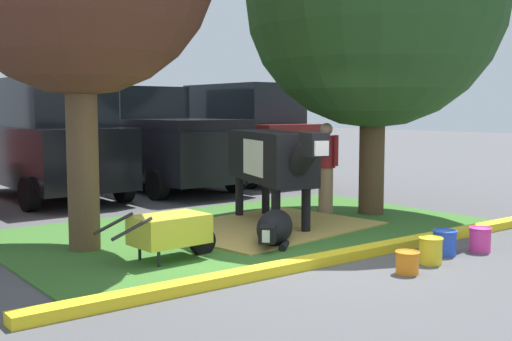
{
  "coord_description": "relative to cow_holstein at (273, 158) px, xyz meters",
  "views": [
    {
      "loc": [
        -5.4,
        -5.65,
        1.89
      ],
      "look_at": [
        0.74,
        2.39,
        0.9
      ],
      "focal_mm": 44.39,
      "sensor_mm": 36.0,
      "label": 1
    }
  ],
  "objects": [
    {
      "name": "bucket_pink",
      "position": [
        1.04,
        -3.08,
        -0.94
      ],
      "size": [
        0.3,
        0.3,
        0.33
      ],
      "color": "#EA3893",
      "rests_on": "ground"
    },
    {
      "name": "bucket_orange",
      "position": [
        -0.62,
        -3.24,
        -0.97
      ],
      "size": [
        0.29,
        0.29,
        0.26
      ],
      "color": "orange",
      "rests_on": "ground"
    },
    {
      "name": "person_handler",
      "position": [
        1.54,
        0.39,
        -0.23
      ],
      "size": [
        0.34,
        0.53,
        1.64
      ],
      "color": "#9E7F5B",
      "rests_on": "ground"
    },
    {
      "name": "bucket_yellow",
      "position": [
        -0.03,
        -3.11,
        -0.94
      ],
      "size": [
        0.3,
        0.3,
        0.33
      ],
      "color": "yellow",
      "rests_on": "ground"
    },
    {
      "name": "ground_plane",
      "position": [
        -0.92,
        -2.18,
        -1.11
      ],
      "size": [
        80.0,
        80.0,
        0.0
      ],
      "primitive_type": "plane",
      "color": "#4C4C4F"
    },
    {
      "name": "bucket_blue",
      "position": [
        0.5,
        -2.93,
        -0.94
      ],
      "size": [
        0.32,
        0.32,
        0.33
      ],
      "color": "blue",
      "rests_on": "ground"
    },
    {
      "name": "cow_holstein",
      "position": [
        0.0,
        0.0,
        0.0
      ],
      "size": [
        1.37,
        3.05,
        1.56
      ],
      "color": "black",
      "rests_on": "ground"
    },
    {
      "name": "wheelbarrow",
      "position": [
        -2.46,
        -1.05,
        -0.72
      ],
      "size": [
        1.61,
        0.65,
        0.63
      ],
      "color": "gold",
      "rests_on": "ground"
    },
    {
      "name": "hay_bedding",
      "position": [
        -0.18,
        -0.1,
        -1.08
      ],
      "size": [
        3.51,
        2.83,
        0.04
      ],
      "primitive_type": "cube",
      "rotation": [
        0.0,
        0.0,
        0.14
      ],
      "color": "tan",
      "rests_on": "ground"
    },
    {
      "name": "grass_island",
      "position": [
        -0.48,
        0.05,
        -1.1
      ],
      "size": [
        7.47,
        4.45,
        0.02
      ],
      "primitive_type": "cube",
      "color": "#386B28",
      "rests_on": "ground"
    },
    {
      "name": "curb_yellow",
      "position": [
        -0.48,
        -2.33,
        -1.05
      ],
      "size": [
        8.67,
        0.24,
        0.12
      ],
      "primitive_type": "cube",
      "color": "yellow",
      "rests_on": "ground"
    },
    {
      "name": "calf_lying",
      "position": [
        -0.85,
        -1.1,
        -0.87
      ],
      "size": [
        1.18,
        1.12,
        0.48
      ],
      "color": "black",
      "rests_on": "ground"
    },
    {
      "name": "suv_black",
      "position": [
        -1.7,
        5.38,
        0.16
      ],
      "size": [
        2.15,
        4.61,
        2.52
      ],
      "color": "black",
      "rests_on": "ground"
    },
    {
      "name": "pickup_truck_black",
      "position": [
        0.92,
        5.59,
        0.01
      ],
      "size": [
        2.25,
        5.41,
        2.42
      ],
      "color": "black",
      "rests_on": "ground"
    },
    {
      "name": "suv_dark_grey",
      "position": [
        3.51,
        5.63,
        0.16
      ],
      "size": [
        2.15,
        4.61,
        2.52
      ],
      "color": "maroon",
      "rests_on": "ground"
    }
  ]
}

